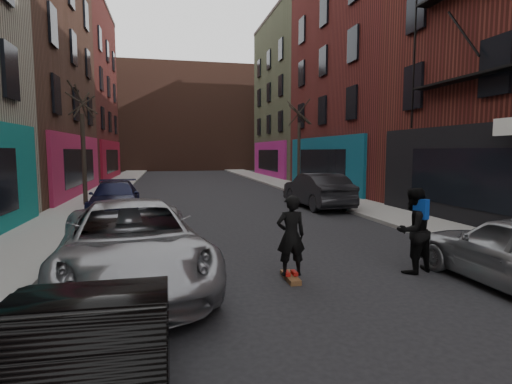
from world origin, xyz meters
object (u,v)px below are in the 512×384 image
parked_left_end (115,198)px  skateboard (290,277)px  parked_left_far (131,243)px  parked_right_end (317,190)px  tree_left_far (83,134)px  skateboarder (291,235)px  pedestrian (413,230)px  tree_right_far (299,137)px

parked_left_end → skateboard: size_ratio=5.84×
parked_left_far → parked_right_end: bearing=43.3°
tree_left_far → skateboarder: (6.12, -12.10, -2.46)m
parked_left_end → pedestrian: pedestrian is taller
tree_right_far → skateboard: (-6.28, -18.10, -3.48)m
tree_left_far → pedestrian: 15.24m
tree_left_far → tree_right_far: 13.78m
tree_left_far → tree_right_far: size_ratio=0.96×
tree_left_far → parked_left_far: size_ratio=1.12×
tree_left_far → parked_left_end: tree_left_far is taller
parked_right_end → skateboard: (-4.35, -9.73, -0.75)m
skateboard → parked_left_far: bearing=171.6°
pedestrian → skateboarder: bearing=-19.1°
pedestrian → parked_right_end: bearing=-116.9°
parked_right_end → skateboarder: 10.66m
tree_left_far → parked_left_far: (3.00, -11.60, -2.57)m
tree_right_far → skateboard: bearing=-109.1°
tree_right_far → parked_left_far: (-9.40, -17.60, -2.72)m
skateboarder → tree_left_far: bearing=-62.4°
tree_left_far → parked_right_end: bearing=-12.7°
skateboarder → parked_right_end: bearing=-113.3°
tree_left_far → skateboard: bearing=-63.1°
tree_left_far → parked_left_end: (1.60, -2.45, -2.70)m
skateboarder → pedestrian: pedestrian is taller
skateboarder → parked_left_far: bearing=-8.4°
tree_left_far → parked_left_end: size_ratio=1.39×
tree_left_far → pedestrian: bearing=-54.0°
tree_left_far → skateboarder: tree_left_far is taller
parked_right_end → pedestrian: bearing=78.4°
parked_right_end → tree_right_far: bearing=-105.1°
tree_right_far → parked_right_end: size_ratio=1.40×
tree_right_far → parked_left_end: size_ratio=1.45×
skateboard → pedestrian: bearing=-0.9°
skateboard → skateboarder: bearing=-179.3°
tree_right_far → skateboarder: tree_right_far is taller
parked_right_end → skateboarder: bearing=63.8°
parked_left_far → skateboarder: (3.12, -0.50, 0.11)m
tree_right_far → parked_left_end: tree_right_far is taller
tree_right_far → skateboard: size_ratio=8.50×
pedestrian → parked_left_end: bearing=-70.7°
skateboard → pedestrian: pedestrian is taller
tree_right_far → parked_right_end: 9.01m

